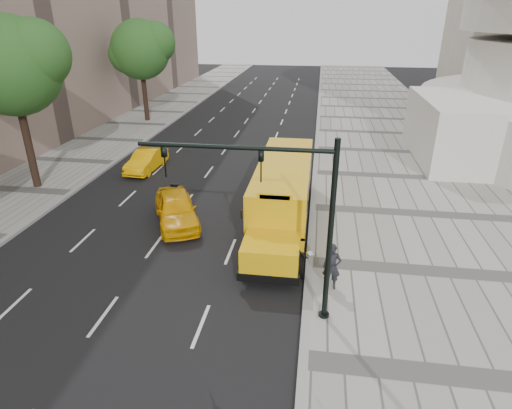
# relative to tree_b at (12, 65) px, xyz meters

# --- Properties ---
(ground) EXTENTS (140.00, 140.00, 0.00)m
(ground) POSITION_rel_tree_b_xyz_m (10.40, -0.67, -7.10)
(ground) COLOR black
(ground) RESTS_ON ground
(sidewalk_museum) EXTENTS (12.00, 140.00, 0.15)m
(sidewalk_museum) POSITION_rel_tree_b_xyz_m (22.40, -0.67, -7.02)
(sidewalk_museum) COLOR #989690
(sidewalk_museum) RESTS_ON ground
(sidewalk_far) EXTENTS (6.00, 140.00, 0.15)m
(sidewalk_far) POSITION_rel_tree_b_xyz_m (-0.60, -0.67, -7.02)
(sidewalk_far) COLOR #989690
(sidewalk_far) RESTS_ON ground
(curb_museum) EXTENTS (0.30, 140.00, 0.15)m
(curb_museum) POSITION_rel_tree_b_xyz_m (16.40, -0.67, -7.02)
(curb_museum) COLOR gray
(curb_museum) RESTS_ON ground
(curb_far) EXTENTS (0.30, 140.00, 0.15)m
(curb_far) POSITION_rel_tree_b_xyz_m (2.40, -0.67, -7.02)
(curb_far) COLOR gray
(curb_far) RESTS_ON ground
(tree_b) EXTENTS (5.97, 5.31, 9.71)m
(tree_b) POSITION_rel_tree_b_xyz_m (0.00, 0.00, 0.00)
(tree_b) COLOR black
(tree_b) RESTS_ON ground
(tree_c) EXTENTS (6.00, 5.33, 9.30)m
(tree_c) POSITION_rel_tree_b_xyz_m (0.00, 17.66, -0.42)
(tree_c) COLOR black
(tree_c) RESTS_ON ground
(school_bus) EXTENTS (2.96, 11.56, 3.19)m
(school_bus) POSITION_rel_tree_b_xyz_m (14.90, -2.25, -5.33)
(school_bus) COLOR #E7AB0D
(school_bus) RESTS_ON ground
(taxi_near) EXTENTS (3.65, 5.02, 1.59)m
(taxi_near) POSITION_rel_tree_b_xyz_m (9.70, -3.33, -6.30)
(taxi_near) COLOR #EDA403
(taxi_near) RESTS_ON ground
(taxi_far) EXTENTS (1.70, 4.24, 1.37)m
(taxi_far) POSITION_rel_tree_b_xyz_m (5.21, 4.07, -6.41)
(taxi_far) COLOR #EDA403
(taxi_far) RESTS_ON ground
(pedestrian) EXTENTS (0.68, 0.46, 1.83)m
(pedestrian) POSITION_rel_tree_b_xyz_m (17.23, -8.01, -6.03)
(pedestrian) COLOR black
(pedestrian) RESTS_ON sidewalk_museum
(traffic_signal) EXTENTS (6.18, 0.36, 6.40)m
(traffic_signal) POSITION_rel_tree_b_xyz_m (15.59, -9.73, -3.01)
(traffic_signal) COLOR black
(traffic_signal) RESTS_ON ground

